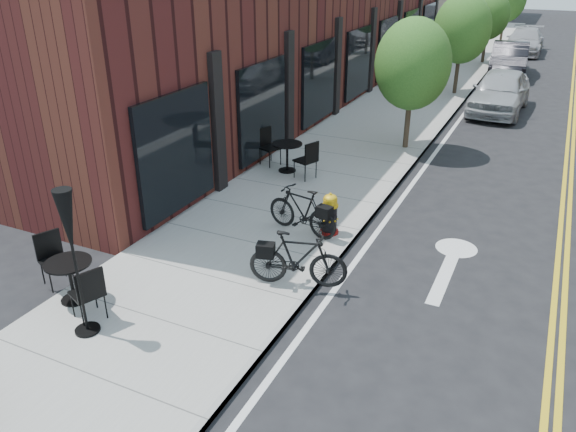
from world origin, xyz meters
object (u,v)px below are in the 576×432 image
Objects in this scene: parked_car_a at (500,91)px; parked_car_b at (509,59)px; parked_car_c at (524,41)px; fire_hydrant at (330,214)px; bistro_set_b at (70,276)px; bistro_set_c at (287,153)px; bicycle_left at (302,211)px; bicycle_right at (298,259)px; patio_umbrella at (70,233)px.

parked_car_a is 7.46m from parked_car_b.
parked_car_b reaches higher than parked_car_c.
parked_car_b is 7.21m from parked_car_c.
fire_hydrant is at bearing -98.09° from parked_car_b.
bistro_set_b is 7.26m from bistro_set_c.
bistro_set_b is (-3.02, -4.28, 0.06)m from fire_hydrant.
parked_car_b reaches higher than bicycle_left.
bistro_set_c is 0.41× the size of parked_car_b.
parked_car_a is (4.95, 16.72, 0.17)m from bistro_set_b.
bicycle_right is at bearing -92.91° from parked_car_c.
fire_hydrant is at bearing -9.30° from bicycle_right.
parked_car_b reaches higher than fire_hydrant.
bicycle_left is 0.70× the size of patio_umbrella.
bistro_set_b is at bearing -73.04° from bistro_set_c.
patio_umbrella is at bearing -8.13° from bicycle_left.
parked_car_b reaches higher than bicycle_right.
bistro_set_c reaches higher than bistro_set_b.
bicycle_left is 3.71m from bistro_set_c.
bicycle_right is at bearing 55.94° from bistro_set_b.
parked_car_c is at bearing 110.11° from fire_hydrant.
bicycle_left reaches higher than bistro_set_c.
parked_car_a is 14.65m from parked_car_c.
bicycle_left is 0.89× the size of bistro_set_c.
patio_umbrella reaches higher than parked_car_a.
bistro_set_c is at bearing 108.43° from bistro_set_b.
parked_car_c reaches higher than bicycle_right.
bicycle_left is 0.34× the size of parked_car_c.
fire_hydrant is 0.60m from bicycle_left.
fire_hydrant is 5.47m from patio_umbrella.
parked_car_a is at bearing 104.72° from fire_hydrant.
patio_umbrella is 32.18m from parked_car_c.
bicycle_right is 29.30m from parked_car_c.
bistro_set_c is at bearing 152.72° from fire_hydrant.
bicycle_right reaches higher than bistro_set_b.
fire_hydrant is at bearing 77.97° from bistro_set_b.
bicycle_left is (-0.54, -0.24, 0.08)m from fire_hydrant.
patio_umbrella reaches higher than bistro_set_c.
parked_car_b is (3.68, 24.73, -1.08)m from patio_umbrella.
parked_car_c is at bearing 93.33° from parked_car_a.
bicycle_right reaches higher than fire_hydrant.
bistro_set_c is (-1.88, 3.20, 0.00)m from bicycle_left.
parked_car_c is at bearing 83.21° from patio_umbrella.
fire_hydrant is 0.38× the size of patio_umbrella.
bistro_set_c is 0.39× the size of parked_car_c.
fire_hydrant is 0.52× the size of bicycle_right.
bicycle_left is at bearing -37.94° from bistro_set_c.
bistro_set_b is at bearing -19.98° from bicycle_left.
parked_car_c is (3.80, 31.94, -1.14)m from patio_umbrella.
fire_hydrant is 0.48× the size of bistro_set_c.
bistro_set_c is (-2.42, 2.96, 0.08)m from fire_hydrant.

